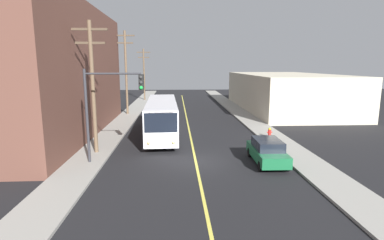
{
  "coord_description": "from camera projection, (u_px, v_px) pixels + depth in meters",
  "views": [
    {
      "loc": [
        -1.29,
        -19.42,
        6.39
      ],
      "look_at": [
        0.0,
        4.64,
        2.0
      ],
      "focal_mm": 28.4,
      "sensor_mm": 36.0,
      "label": 1
    }
  ],
  "objects": [
    {
      "name": "sidewalk_left",
      "position": [
        115.0,
        130.0,
        29.72
      ],
      "size": [
        2.5,
        90.0,
        0.15
      ],
      "primitive_type": "cube",
      "color": "gray",
      "rests_on": "ground"
    },
    {
      "name": "utility_pole_mid",
      "position": [
        126.0,
        69.0,
        38.31
      ],
      "size": [
        2.4,
        0.28,
        10.42
      ],
      "color": "brown",
      "rests_on": "sidewalk_left"
    },
    {
      "name": "city_bus",
      "position": [
        162.0,
        116.0,
        27.42
      ],
      "size": [
        2.95,
        12.22,
        3.2
      ],
      "color": "silver",
      "rests_on": "ground"
    },
    {
      "name": "ground_plane",
      "position": [
        196.0,
        162.0,
        20.29
      ],
      "size": [
        120.0,
        120.0,
        0.0
      ],
      "primitive_type": "plane",
      "color": "black"
    },
    {
      "name": "traffic_signal_left_corner",
      "position": [
        111.0,
        98.0,
        19.15
      ],
      "size": [
        3.75,
        0.48,
        6.0
      ],
      "color": "#2D2D33",
      "rests_on": "sidewalk_left"
    },
    {
      "name": "utility_pole_far",
      "position": [
        144.0,
        72.0,
        54.31
      ],
      "size": [
        2.4,
        0.28,
        9.04
      ],
      "color": "brown",
      "rests_on": "sidewalk_left"
    },
    {
      "name": "parked_car_green",
      "position": [
        267.0,
        151.0,
        19.79
      ],
      "size": [
        1.9,
        4.44,
        1.62
      ],
      "color": "#196038",
      "rests_on": "ground"
    },
    {
      "name": "sidewalk_right",
      "position": [
        261.0,
        129.0,
        30.49
      ],
      "size": [
        2.5,
        90.0,
        0.15
      ],
      "primitive_type": "cube",
      "color": "gray",
      "rests_on": "ground"
    },
    {
      "name": "lane_stripe_center",
      "position": [
        187.0,
        121.0,
        35.03
      ],
      "size": [
        0.16,
        60.0,
        0.01
      ],
      "primitive_type": "cube",
      "color": "#D8CC4C",
      "rests_on": "ground"
    },
    {
      "name": "utility_pole_near",
      "position": [
        93.0,
        82.0,
        21.15
      ],
      "size": [
        2.4,
        0.28,
        9.21
      ],
      "color": "brown",
      "rests_on": "sidewalk_left"
    },
    {
      "name": "building_right_warehouse",
      "position": [
        285.0,
        92.0,
        44.02
      ],
      "size": [
        12.0,
        24.44,
        5.09
      ],
      "color": "beige",
      "rests_on": "ground"
    },
    {
      "name": "building_left_brick",
      "position": [
        39.0,
        72.0,
        27.14
      ],
      "size": [
        10.0,
        23.37,
        11.53
      ],
      "color": "brown",
      "rests_on": "ground"
    },
    {
      "name": "fire_hydrant",
      "position": [
        270.0,
        132.0,
        26.45
      ],
      "size": [
        0.44,
        0.26,
        0.84
      ],
      "color": "red",
      "rests_on": "sidewalk_right"
    }
  ]
}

